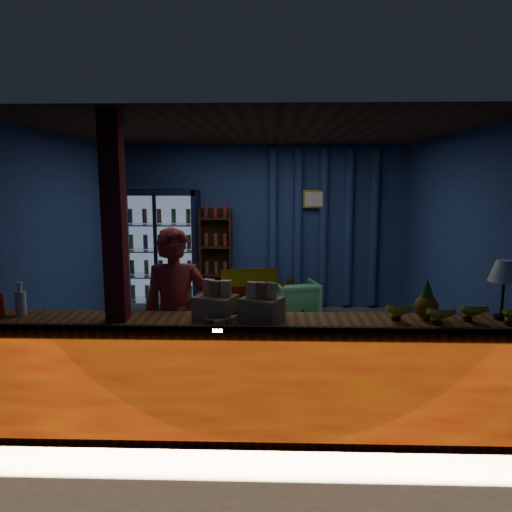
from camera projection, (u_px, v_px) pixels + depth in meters
The scene contains 19 objects.
ground at pixel (256, 352), 6.02m from camera, with size 4.60×4.60×0.00m, color #515154.
room_walls at pixel (256, 223), 5.78m from camera, with size 4.60×4.60×4.60m.
counter at pixel (248, 377), 4.06m from camera, with size 4.40×0.57×0.99m.
support_post at pixel (117, 277), 3.98m from camera, with size 0.16×0.16×2.60m, color maroon.
beverage_cooler at pixel (161, 252), 7.82m from camera, with size 1.20×0.62×1.90m.
bottle_shelf at pixel (216, 259), 7.95m from camera, with size 0.50×0.28×1.60m.
curtain_folds at pixel (323, 228), 7.90m from camera, with size 1.74×0.14×2.50m.
framed_picture at pixel (315, 199), 7.79m from camera, with size 0.36×0.04×0.28m.
shopkeeper at pixel (176, 318), 4.53m from camera, with size 0.60×0.39×1.65m, color maroon.
green_chair at pixel (296, 300), 7.38m from camera, with size 0.62×0.63×0.58m, color #56AC6B.
side_table at pixel (290, 302), 7.45m from camera, with size 0.66×0.57×0.60m.
yellow_sign at pixel (250, 292), 4.18m from camera, with size 0.49×0.22×0.38m.
soda_bottles at pixel (2, 302), 4.13m from camera, with size 0.37×0.17×0.28m.
snack_box_left at pixel (216, 306), 4.01m from camera, with size 0.38×0.34×0.32m.
snack_box_centre at pixel (262, 308), 3.96m from camera, with size 0.38×0.35×0.32m.
pastry_tray at pixel (220, 321), 3.90m from camera, with size 0.41×0.41×0.07m.
banana_bunches at pixel (454, 313), 3.89m from camera, with size 1.11×0.31×0.18m.
table_lamp at pixel (505, 273), 3.98m from camera, with size 0.25×0.25×0.49m.
pineapple at pixel (426, 303), 4.02m from camera, with size 0.19×0.19×0.33m.
Camera 1 is at (0.19, -5.76, 2.09)m, focal length 35.00 mm.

